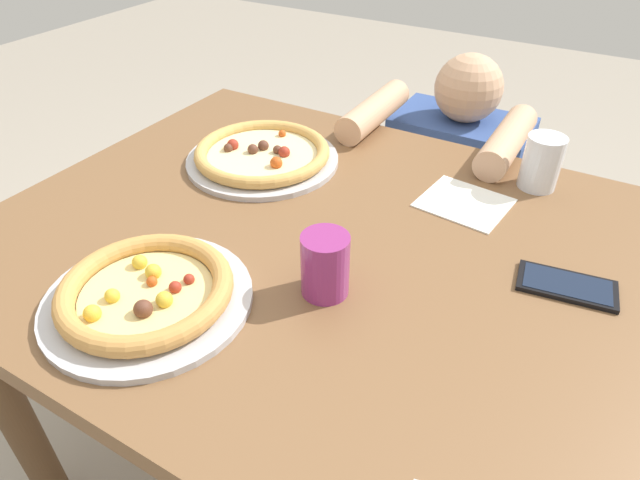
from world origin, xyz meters
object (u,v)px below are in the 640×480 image
object	(u,v)px
water_cup_clear	(542,162)
diner_seated	(447,214)
pizza_near	(146,293)
cell_phone	(567,286)
pizza_far	(262,155)
drink_cup_colored	(325,265)

from	to	relation	value
water_cup_clear	diner_seated	distance (m)	0.57
pizza_near	cell_phone	world-z (taller)	pizza_near
pizza_far	water_cup_clear	world-z (taller)	water_cup_clear
pizza_far	cell_phone	distance (m)	0.66
pizza_near	pizza_far	world-z (taller)	pizza_near
pizza_far	diner_seated	distance (m)	0.70
water_cup_clear	diner_seated	world-z (taller)	diner_seated
pizza_near	cell_phone	size ratio (longest dim) A/B	2.01
drink_cup_colored	cell_phone	world-z (taller)	drink_cup_colored
water_cup_clear	diner_seated	size ratio (longest dim) A/B	0.12
cell_phone	pizza_far	bearing A→B (deg)	171.34
diner_seated	pizza_near	bearing A→B (deg)	-100.31
pizza_near	water_cup_clear	bearing A→B (deg)	56.52
pizza_near	pizza_far	bearing A→B (deg)	103.28
water_cup_clear	cell_phone	world-z (taller)	water_cup_clear
pizza_near	pizza_far	xyz separation A→B (m)	(-0.11, 0.46, -0.00)
diner_seated	cell_phone	bearing A→B (deg)	-59.25
drink_cup_colored	water_cup_clear	bearing A→B (deg)	66.60
water_cup_clear	pizza_near	bearing A→B (deg)	-123.48
cell_phone	diner_seated	size ratio (longest dim) A/B	0.18
pizza_far	cell_phone	world-z (taller)	pizza_far
water_cup_clear	cell_phone	size ratio (longest dim) A/B	0.69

